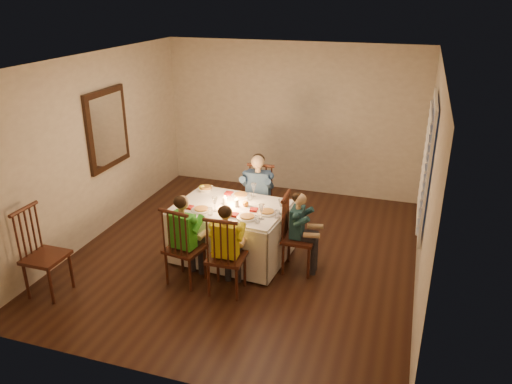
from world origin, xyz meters
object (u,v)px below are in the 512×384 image
(chair_near_right, at_px, (227,291))
(adult, at_px, (258,233))
(serving_bowl, at_px, (206,189))
(dining_table, at_px, (231,221))
(chair_near_left, at_px, (187,281))
(child_yellow, at_px, (227,291))
(child_green, at_px, (187,281))
(child_teal, at_px, (298,269))
(chair_extra, at_px, (52,292))
(chair_adult, at_px, (258,233))
(chair_end, at_px, (298,269))

(chair_near_right, xyz_separation_m, adult, (-0.12, 1.56, 0.00))
(chair_near_right, relative_size, serving_bowl, 4.88)
(dining_table, xyz_separation_m, chair_near_left, (-0.33, -0.75, -0.54))
(chair_near_right, height_order, serving_bowl, serving_bowl)
(chair_near_left, relative_size, child_yellow, 0.91)
(dining_table, bearing_deg, chair_near_left, -108.53)
(child_green, relative_size, child_teal, 1.08)
(chair_near_right, distance_m, child_teal, 1.02)
(child_green, xyz_separation_m, child_yellow, (0.56, -0.05, 0.00))
(child_green, distance_m, child_yellow, 0.56)
(chair_near_left, distance_m, chair_extra, 1.61)
(chair_adult, distance_m, child_teal, 1.15)
(chair_end, height_order, child_green, child_green)
(chair_near_right, height_order, child_yellow, child_yellow)
(dining_table, xyz_separation_m, child_green, (-0.33, -0.75, -0.54))
(chair_adult, bearing_deg, adult, 0.00)
(chair_adult, distance_m, chair_near_left, 1.58)
(chair_near_left, xyz_separation_m, chair_near_right, (0.56, -0.05, 0.00))
(chair_extra, height_order, serving_bowl, serving_bowl)
(child_yellow, bearing_deg, child_green, -7.30)
(chair_adult, distance_m, adult, 0.00)
(dining_table, bearing_deg, child_teal, 1.71)
(serving_bowl, bearing_deg, chair_extra, -123.91)
(chair_adult, relative_size, child_yellow, 0.91)
(chair_adult, distance_m, child_green, 1.58)
(dining_table, relative_size, child_green, 1.33)
(child_teal, relative_size, serving_bowl, 5.07)
(chair_near_right, distance_m, chair_extra, 2.11)
(chair_end, relative_size, child_yellow, 0.91)
(child_green, distance_m, serving_bowl, 1.38)
(child_green, bearing_deg, dining_table, -104.13)
(child_yellow, bearing_deg, child_teal, -135.76)
(dining_table, xyz_separation_m, chair_adult, (0.12, 0.77, -0.54))
(chair_end, xyz_separation_m, child_green, (-1.26, -0.70, 0.00))
(adult, relative_size, child_yellow, 1.09)
(chair_near_left, height_order, serving_bowl, serving_bowl)
(adult, bearing_deg, serving_bowl, -152.17)
(child_yellow, bearing_deg, adult, -88.35)
(dining_table, height_order, chair_near_left, dining_table)
(adult, bearing_deg, dining_table, -102.99)
(chair_near_left, xyz_separation_m, serving_bowl, (-0.19, 1.12, 0.79))
(child_yellow, distance_m, serving_bowl, 1.59)
(chair_near_right, bearing_deg, dining_table, -76.04)
(chair_extra, xyz_separation_m, child_teal, (2.69, 1.43, 0.00))
(chair_near_right, distance_m, chair_end, 1.02)
(chair_near_left, relative_size, child_green, 0.89)
(adult, xyz_separation_m, child_teal, (0.81, -0.82, 0.00))
(dining_table, height_order, chair_near_right, dining_table)
(dining_table, height_order, chair_adult, dining_table)
(serving_bowl, bearing_deg, chair_adult, 31.85)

